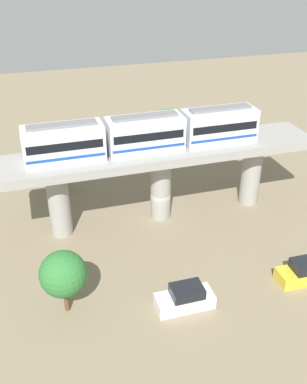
{
  "coord_description": "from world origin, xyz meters",
  "views": [
    {
      "loc": [
        33.45,
        -10.92,
        22.82
      ],
      "look_at": [
        2.5,
        -1.46,
        4.3
      ],
      "focal_mm": 40.46,
      "sensor_mm": 36.0,
      "label": 1
    }
  ],
  "objects": [
    {
      "name": "tree_mid_lot",
      "position": [
        9.82,
        -10.16,
        3.3
      ],
      "size": [
        3.29,
        3.29,
        4.96
      ],
      "color": "brown",
      "rests_on": "ground"
    },
    {
      "name": "ground_plane",
      "position": [
        0.0,
        0.0,
        0.0
      ],
      "size": [
        120.0,
        120.0,
        0.0
      ],
      "primitive_type": "plane",
      "color": "#84755B"
    },
    {
      "name": "tree_near_viaduct",
      "position": [
        -14.07,
        5.38,
        3.74
      ],
      "size": [
        3.7,
        3.7,
        5.61
      ],
      "color": "brown",
      "rests_on": "ground"
    },
    {
      "name": "train",
      "position": [
        0.0,
        -1.46,
        8.69
      ],
      "size": [
        2.64,
        20.5,
        3.24
      ],
      "color": "silver",
      "rests_on": "viaduct"
    },
    {
      "name": "viaduct",
      "position": [
        0.0,
        0.0,
        5.45
      ],
      "size": [
        5.2,
        28.85,
        7.16
      ],
      "color": "#999691",
      "rests_on": "ground"
    },
    {
      "name": "parked_car_white",
      "position": [
        11.94,
        -1.96,
        0.74
      ],
      "size": [
        1.85,
        4.22,
        1.76
      ],
      "rotation": [
        0.0,
        0.0,
        -0.01
      ],
      "color": "white",
      "rests_on": "ground"
    },
    {
      "name": "tree_far_corner",
      "position": [
        -7.72,
        -8.12,
        3.34
      ],
      "size": [
        3.02,
        3.02,
        4.88
      ],
      "color": "brown",
      "rests_on": "ground"
    },
    {
      "name": "parked_car_yellow",
      "position": [
        11.97,
        7.92,
        0.74
      ],
      "size": [
        1.95,
        4.26,
        1.76
      ],
      "rotation": [
        0.0,
        0.0,
        -0.04
      ],
      "color": "yellow",
      "rests_on": "ground"
    }
  ]
}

